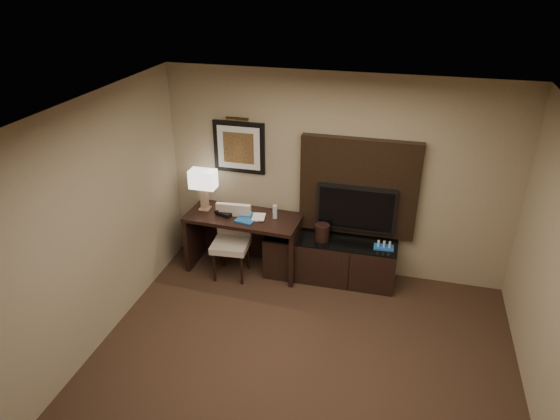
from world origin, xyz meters
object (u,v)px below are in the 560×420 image
(desk_chair, at_px, (231,244))
(minibar_tray, at_px, (384,245))
(desk, at_px, (244,242))
(water_bottle, at_px, (275,212))
(tv, at_px, (356,208))
(credenza, at_px, (330,259))
(desk_phone, at_px, (226,211))
(table_lamp, at_px, (204,190))
(ice_bucket, at_px, (322,232))

(desk_chair, xyz_separation_m, minibar_tray, (1.98, 0.23, 0.15))
(desk, xyz_separation_m, water_bottle, (0.43, 0.05, 0.50))
(water_bottle, bearing_deg, tv, 7.67)
(credenza, xyz_separation_m, desk_phone, (-1.41, -0.06, 0.57))
(desk_chair, bearing_deg, credenza, 7.22)
(desk, height_order, minibar_tray, desk)
(credenza, height_order, desk_chair, desk_chair)
(credenza, height_order, minibar_tray, minibar_tray)
(desk_chair, height_order, minibar_tray, desk_chair)
(desk, bearing_deg, minibar_tray, 2.91)
(credenza, xyz_separation_m, water_bottle, (-0.75, -0.00, 0.61))
(desk, relative_size, desk_phone, 7.18)
(credenza, distance_m, tv, 0.79)
(tv, bearing_deg, water_bottle, -172.33)
(desk, bearing_deg, table_lamp, 176.01)
(table_lamp, bearing_deg, minibar_tray, -1.18)
(desk, height_order, water_bottle, water_bottle)
(minibar_tray, bearing_deg, ice_bucket, 179.07)
(credenza, distance_m, table_lamp, 1.92)
(table_lamp, relative_size, ice_bucket, 2.67)
(desk, bearing_deg, water_bottle, 9.18)
(desk, height_order, desk_phone, desk_phone)
(desk, relative_size, credenza, 0.88)
(desk_chair, xyz_separation_m, water_bottle, (0.54, 0.27, 0.42))
(tv, bearing_deg, desk, -172.61)
(tv, xyz_separation_m, table_lamp, (-2.03, -0.13, 0.08))
(tv, xyz_separation_m, ice_bucket, (-0.40, -0.16, -0.32))
(desk, xyz_separation_m, credenza, (1.18, 0.05, -0.11))
(table_lamp, xyz_separation_m, water_bottle, (0.99, -0.01, -0.20))
(water_bottle, bearing_deg, desk, -173.29)
(desk_chair, height_order, water_bottle, water_bottle)
(desk, distance_m, desk_phone, 0.52)
(desk_phone, bearing_deg, desk, 21.46)
(desk, distance_m, minibar_tray, 1.88)
(tv, bearing_deg, credenza, -154.01)
(desk_phone, distance_m, ice_bucket, 1.31)
(desk_chair, distance_m, table_lamp, 0.81)
(credenza, xyz_separation_m, minibar_tray, (0.69, -0.04, 0.34))
(ice_bucket, bearing_deg, desk_phone, -178.37)
(credenza, bearing_deg, table_lamp, 178.81)
(credenza, distance_m, minibar_tray, 0.77)
(ice_bucket, bearing_deg, water_bottle, 177.95)
(credenza, bearing_deg, desk_phone, -178.30)
(desk, height_order, tv, tv)
(credenza, relative_size, tv, 1.72)
(desk_chair, relative_size, table_lamp, 1.69)
(desk_phone, distance_m, minibar_tray, 2.11)
(water_bottle, bearing_deg, minibar_tray, -1.43)
(table_lamp, distance_m, desk_phone, 0.41)
(minibar_tray, bearing_deg, credenza, 177.01)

